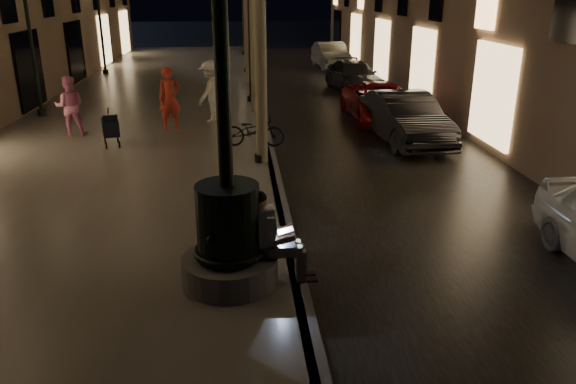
{
  "coord_description": "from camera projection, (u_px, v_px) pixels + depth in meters",
  "views": [
    {
      "loc": [
        -0.81,
        -5.34,
        4.25
      ],
      "look_at": [
        -0.06,
        3.0,
        1.2
      ],
      "focal_mm": 35.0,
      "sensor_mm": 36.0,
      "label": 1
    }
  ],
  "objects": [
    {
      "name": "ground",
      "position": [
        260.0,
        111.0,
        20.56
      ],
      "size": [
        120.0,
        120.0,
        0.0
      ],
      "primitive_type": "plane",
      "color": "black",
      "rests_on": "ground"
    },
    {
      "name": "cobble_lane",
      "position": [
        341.0,
        110.0,
        20.81
      ],
      "size": [
        6.0,
        45.0,
        0.02
      ],
      "primitive_type": "cube",
      "color": "black",
      "rests_on": "ground"
    },
    {
      "name": "promenade",
      "position": [
        149.0,
        111.0,
        20.19
      ],
      "size": [
        8.0,
        45.0,
        0.2
      ],
      "primitive_type": "cube",
      "color": "slate",
      "rests_on": "ground"
    },
    {
      "name": "curb_strip",
      "position": [
        260.0,
        109.0,
        20.52
      ],
      "size": [
        0.25,
        45.0,
        0.2
      ],
      "primitive_type": "cube",
      "color": "#59595B",
      "rests_on": "ground"
    },
    {
      "name": "fountain_lamppost",
      "position": [
        228.0,
        218.0,
        7.89
      ],
      "size": [
        1.4,
        1.4,
        5.21
      ],
      "color": "#59595B",
      "rests_on": "promenade"
    },
    {
      "name": "seated_man_laptop",
      "position": [
        272.0,
        234.0,
        8.04
      ],
      "size": [
        1.03,
        0.35,
        1.4
      ],
      "color": "gray",
      "rests_on": "promenade"
    },
    {
      "name": "lamp_curb_a",
      "position": [
        258.0,
        35.0,
        12.88
      ],
      "size": [
        0.36,
        0.36,
        4.81
      ],
      "color": "black",
      "rests_on": "promenade"
    },
    {
      "name": "lamp_curb_b",
      "position": [
        249.0,
        18.0,
        20.36
      ],
      "size": [
        0.36,
        0.36,
        4.81
      ],
      "color": "black",
      "rests_on": "promenade"
    },
    {
      "name": "lamp_curb_c",
      "position": [
        245.0,
        10.0,
        27.85
      ],
      "size": [
        0.36,
        0.36,
        4.81
      ],
      "color": "black",
      "rests_on": "promenade"
    },
    {
      "name": "lamp_curb_d",
      "position": [
        243.0,
        5.0,
        35.34
      ],
      "size": [
        0.36,
        0.36,
        4.81
      ],
      "color": "black",
      "rests_on": "promenade"
    },
    {
      "name": "lamp_left_b",
      "position": [
        28.0,
        22.0,
        17.89
      ],
      "size": [
        0.36,
        0.36,
        4.81
      ],
      "color": "black",
      "rests_on": "promenade"
    },
    {
      "name": "lamp_left_c",
      "position": [
        99.0,
        10.0,
        27.25
      ],
      "size": [
        0.36,
        0.36,
        4.81
      ],
      "color": "black",
      "rests_on": "promenade"
    },
    {
      "name": "stroller",
      "position": [
        111.0,
        128.0,
        15.14
      ],
      "size": [
        0.59,
        1.01,
        1.02
      ],
      "rotation": [
        0.0,
        0.0,
        0.26
      ],
      "color": "black",
      "rests_on": "promenade"
    },
    {
      "name": "car_second",
      "position": [
        405.0,
        118.0,
        16.21
      ],
      "size": [
        1.85,
        4.44,
        1.43
      ],
      "primitive_type": "imported",
      "rotation": [
        0.0,
        0.0,
        0.08
      ],
      "color": "black",
      "rests_on": "ground"
    },
    {
      "name": "car_third",
      "position": [
        381.0,
        103.0,
        18.85
      ],
      "size": [
        2.11,
        4.55,
        1.26
      ],
      "primitive_type": "imported",
      "rotation": [
        0.0,
        0.0,
        0.0
      ],
      "color": "maroon",
      "rests_on": "ground"
    },
    {
      "name": "car_rear",
      "position": [
        354.0,
        76.0,
        24.45
      ],
      "size": [
        2.19,
        4.49,
        1.26
      ],
      "primitive_type": "imported",
      "rotation": [
        0.0,
        0.0,
        0.1
      ],
      "color": "#2A2B2F",
      "rests_on": "ground"
    },
    {
      "name": "car_fifth",
      "position": [
        331.0,
        55.0,
        31.44
      ],
      "size": [
        1.72,
        4.38,
        1.42
      ],
      "primitive_type": "imported",
      "rotation": [
        0.0,
        0.0,
        0.05
      ],
      "color": "gray",
      "rests_on": "ground"
    },
    {
      "name": "pedestrian_red",
      "position": [
        170.0,
        99.0,
        16.82
      ],
      "size": [
        0.78,
        0.63,
        1.87
      ],
      "primitive_type": "imported",
      "rotation": [
        0.0,
        0.0,
        0.31
      ],
      "color": "#AD2E22",
      "rests_on": "promenade"
    },
    {
      "name": "pedestrian_pink",
      "position": [
        70.0,
        106.0,
        16.14
      ],
      "size": [
        0.92,
        0.76,
        1.72
      ],
      "primitive_type": "imported",
      "rotation": [
        0.0,
        0.0,
        3.29
      ],
      "color": "pink",
      "rests_on": "promenade"
    },
    {
      "name": "pedestrian_white",
      "position": [
        211.0,
        91.0,
        17.86
      ],
      "size": [
        1.24,
        1.44,
        1.93
      ],
      "primitive_type": "imported",
      "rotation": [
        0.0,
        0.0,
        4.19
      ],
      "color": "white",
      "rests_on": "promenade"
    },
    {
      "name": "bicycle",
      "position": [
        254.0,
        131.0,
        15.13
      ],
      "size": [
        1.72,
        0.8,
        0.87
      ],
      "primitive_type": "imported",
      "rotation": [
        0.0,
        0.0,
        1.43
      ],
      "color": "black",
      "rests_on": "promenade"
    }
  ]
}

